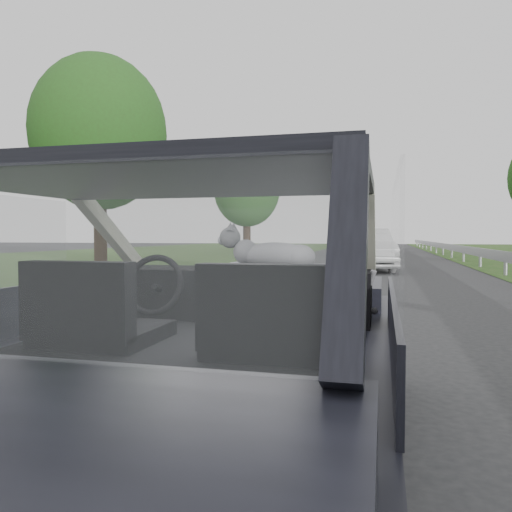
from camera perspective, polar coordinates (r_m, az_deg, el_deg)
The scene contains 10 objects.
ground at distance 2.69m, azimuth -6.34°, elevation -24.17°, with size 140.00×140.00×0.00m, color #3D3D3D.
subject_car at distance 2.45m, azimuth -6.42°, elevation -8.81°, with size 1.80×4.00×1.45m, color black.
dashboard at distance 3.02m, azimuth -2.22°, elevation -4.29°, with size 1.58×0.45×0.30m, color black.
driver_seat at distance 2.35m, azimuth -18.22°, elevation -5.58°, with size 0.50×0.72×0.42m, color black.
passenger_seat at distance 2.03m, azimuth 1.29°, elevation -6.67°, with size 0.50×0.72×0.42m, color black.
steering_wheel at distance 2.88m, azimuth -11.58°, elevation -3.25°, with size 0.36×0.36×0.04m, color black.
cat at distance 2.94m, azimuth 2.21°, elevation 0.24°, with size 0.62×0.19×0.28m, color gray.
other_car at distance 17.68m, azimuth 12.48°, elevation 0.76°, with size 1.73×4.38×1.44m, color silver.
tree_5 at distance 21.63m, azimuth -17.45°, elevation 10.07°, with size 5.46×5.46×8.27m, color #245A1B, non-canonical shape.
tree_6 at distance 32.14m, azimuth -1.06°, elevation 5.99°, with size 4.26×4.26×6.46m, color #245A1B, non-canonical shape.
Camera 1 is at (0.85, -2.25, 1.20)m, focal length 35.00 mm.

